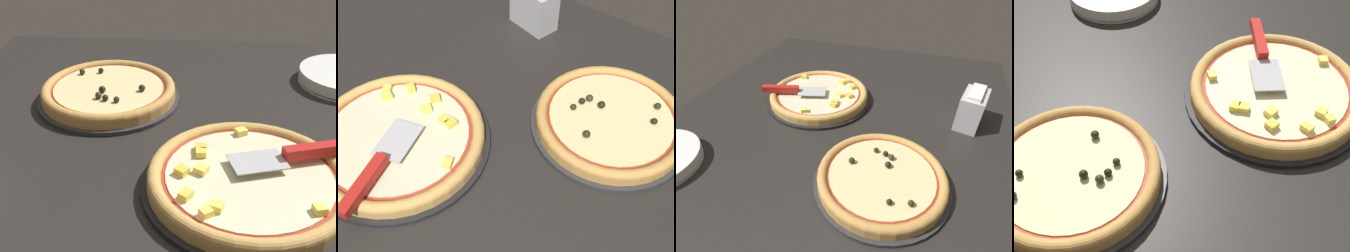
# 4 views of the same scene
# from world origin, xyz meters

# --- Properties ---
(ground_plane) EXTENTS (1.36, 1.16, 0.04)m
(ground_plane) POSITION_xyz_m (0.00, 0.00, -0.02)
(ground_plane) COLOR black
(pizza_pan_front) EXTENTS (0.38, 0.38, 0.01)m
(pizza_pan_front) POSITION_xyz_m (-0.07, -0.12, 0.01)
(pizza_pan_front) COLOR black
(pizza_pan_front) RESTS_ON ground_plane
(pizza_front) EXTENTS (0.36, 0.36, 0.04)m
(pizza_front) POSITION_xyz_m (-0.07, -0.12, 0.03)
(pizza_front) COLOR tan
(pizza_front) RESTS_ON pizza_pan_front
(pizza_pan_back) EXTENTS (0.34, 0.34, 0.01)m
(pizza_pan_back) POSITION_xyz_m (0.26, 0.19, 0.01)
(pizza_pan_back) COLOR #2D2D30
(pizza_pan_back) RESTS_ON ground_plane
(pizza_back) EXTENTS (0.32, 0.32, 0.04)m
(pizza_back) POSITION_xyz_m (0.25, 0.19, 0.03)
(pizza_back) COLOR #C68E47
(pizza_back) RESTS_ON pizza_pan_back
(serving_spatula) EXTENTS (0.11, 0.23, 0.02)m
(serving_spatula) POSITION_xyz_m (-0.02, -0.22, 0.05)
(serving_spatula) COLOR #B7B7BC
(serving_spatula) RESTS_ON pizza_front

